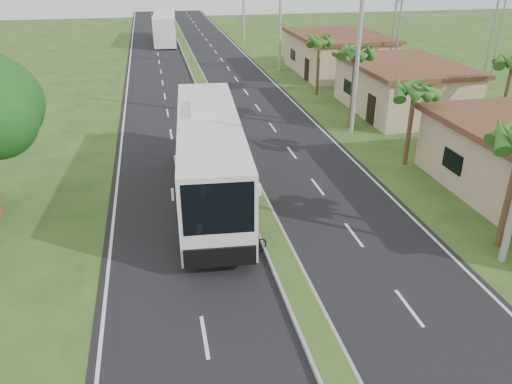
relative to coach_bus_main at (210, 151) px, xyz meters
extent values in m
plane|color=#274A1B|center=(2.03, -9.98, -2.42)|extent=(180.00, 180.00, 0.00)
cube|color=black|center=(2.03, 10.02, -2.41)|extent=(14.00, 160.00, 0.02)
cube|color=gray|center=(2.03, 10.02, -2.33)|extent=(1.20, 160.00, 0.17)
cube|color=#274A1B|center=(2.03, 10.02, -2.24)|extent=(0.95, 160.00, 0.02)
cube|color=silver|center=(-4.67, 10.02, -2.42)|extent=(0.12, 160.00, 0.01)
cube|color=silver|center=(8.73, 10.02, -2.42)|extent=(0.12, 160.00, 0.01)
cube|color=tan|center=(16.03, 12.02, -0.75)|extent=(7.00, 10.00, 3.35)
cube|color=#55351E|center=(16.03, 12.02, 1.09)|extent=(7.60, 10.60, 0.32)
cube|color=tan|center=(16.03, 26.02, -0.67)|extent=(8.00, 11.00, 3.50)
cube|color=#55351E|center=(16.03, 26.02, 1.24)|extent=(8.60, 11.60, 0.32)
cylinder|color=#473321|center=(11.03, -6.98, 0.08)|extent=(0.26, 0.26, 5.00)
cylinder|color=#473321|center=(11.43, 2.02, -0.12)|extent=(0.26, 0.26, 4.60)
cylinder|color=#473321|center=(10.83, 9.02, 0.28)|extent=(0.26, 0.26, 5.40)
cylinder|color=#473321|center=(11.33, 18.02, -0.02)|extent=(0.26, 0.26, 4.80)
cylinder|color=#473321|center=(19.53, 5.02, 0.18)|extent=(0.26, 0.26, 5.20)
cylinder|color=gray|center=(10.53, 8.02, 3.58)|extent=(0.28, 0.28, 12.00)
cylinder|color=gray|center=(10.53, 28.02, 3.08)|extent=(0.28, 0.28, 11.00)
cylinder|color=gray|center=(10.53, 48.02, 2.83)|extent=(0.28, 0.28, 10.50)
cylinder|color=gray|center=(19.03, 19.52, 3.58)|extent=(0.18, 0.18, 12.00)
cylinder|color=gray|center=(29.03, 19.52, 3.58)|extent=(0.18, 0.18, 12.00)
cylinder|color=gray|center=(19.03, 20.52, 3.58)|extent=(0.18, 0.18, 12.00)
cylinder|color=gray|center=(29.03, 20.52, 3.58)|extent=(0.18, 0.18, 12.00)
cube|color=gray|center=(24.03, 20.02, 3.58)|extent=(10.00, 0.14, 0.14)
cube|color=silver|center=(0.00, -0.07, -0.12)|extent=(3.84, 13.80, 3.58)
cube|color=black|center=(0.05, 0.61, 0.66)|extent=(3.69, 11.09, 1.43)
cube|color=black|center=(-0.51, -6.80, 0.45)|extent=(2.56, 0.33, 2.00)
cube|color=#A71F0D|center=(-0.11, -1.43, -0.84)|extent=(3.32, 6.10, 0.62)
cube|color=gold|center=(0.02, 0.27, -1.12)|extent=(3.13, 3.61, 0.28)
cube|color=silver|center=(0.10, 1.29, 1.83)|extent=(1.79, 2.84, 0.32)
cylinder|color=black|center=(-1.61, -4.28, -1.83)|extent=(0.45, 1.20, 1.18)
cylinder|color=black|center=(0.95, -4.47, -1.83)|extent=(0.45, 1.20, 1.18)
cylinder|color=black|center=(-1.01, 3.65, -1.83)|extent=(0.45, 1.20, 1.18)
cylinder|color=black|center=(1.55, 3.46, -1.83)|extent=(0.45, 1.20, 1.18)
cube|color=white|center=(-0.11, 48.96, -0.49)|extent=(3.43, 12.86, 3.54)
cube|color=black|center=(-0.08, 49.51, 0.58)|extent=(3.31, 9.55, 1.20)
cube|color=orange|center=(-0.16, 47.85, -1.16)|extent=(3.13, 6.23, 0.39)
cylinder|color=black|center=(-1.60, 43.77, -1.89)|extent=(0.39, 1.08, 1.06)
cylinder|color=black|center=(0.83, 43.64, -1.89)|extent=(0.39, 1.08, 1.06)
cylinder|color=black|center=(-1.07, 53.72, -1.89)|extent=(0.39, 1.08, 1.06)
cylinder|color=black|center=(1.36, 53.59, -1.89)|extent=(0.39, 1.08, 1.06)
imported|color=black|center=(0.83, -5.60, -1.95)|extent=(1.64, 0.86, 0.95)
imported|color=maroon|center=(0.83, -5.60, -0.99)|extent=(0.74, 0.58, 1.77)
camera|label=1|loc=(-2.37, -22.26, 8.52)|focal=35.00mm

